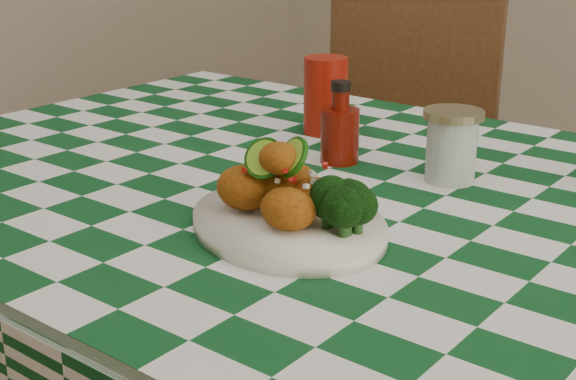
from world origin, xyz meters
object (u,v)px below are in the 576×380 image
Objects in this scene: wooden_chair_left at (383,198)px; ketchup_bottle at (340,122)px; red_tumbler at (326,95)px; fried_chicken_pile at (284,180)px; mason_jar at (451,146)px; plate at (288,224)px.

ketchup_bottle is at bearing -78.64° from wooden_chair_left.
wooden_chair_left is (-0.15, 0.47, -0.36)m from red_tumbler.
fried_chicken_pile reaches higher than mason_jar.
fried_chicken_pile is 1.15× the size of ketchup_bottle.
mason_jar is 0.81m from wooden_chair_left.
plate is at bearing -79.32° from wooden_chair_left.
plate is at bearing -67.61° from ketchup_bottle.
wooden_chair_left reaches higher than plate.
red_tumbler is at bearing -85.39° from wooden_chair_left.
mason_jar is (0.31, -0.11, -0.01)m from red_tumbler.
fried_chicken_pile is 0.48m from red_tumbler.
plate is 0.06m from fried_chicken_pile.
red_tumbler is 0.33m from mason_jar.
ketchup_bottle is at bearing -172.63° from mason_jar.
red_tumbler reaches higher than plate.
wooden_chair_left reaches higher than red_tumbler.
red_tumbler is 1.04× the size of ketchup_bottle.
plate is 0.31m from ketchup_bottle.
plate is 0.30× the size of wooden_chair_left.
red_tumbler reaches higher than mason_jar.
wooden_chair_left is at bearing 107.80° from red_tumbler.
wooden_chair_left is (-0.46, 0.57, -0.35)m from mason_jar.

